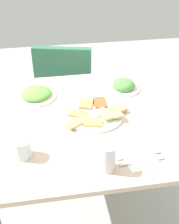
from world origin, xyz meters
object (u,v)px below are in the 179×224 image
Objects in this scene: spoon at (139,155)px; dining_table at (86,131)px; pide_platter at (95,114)px; dining_chair at (66,91)px; drinking_glass at (23,148)px; fork at (142,161)px; salad_plate_greens at (123,86)px; paper_napkin at (140,159)px; soda_can at (108,158)px; salad_plate_rice at (36,94)px.

dining_table is at bearing 114.68° from spoon.
dining_chair is at bearing 96.70° from pide_platter.
dining_table is at bearing 37.68° from drinking_glass.
drinking_glass is 0.50m from fork.
pide_platter reaches higher than dining_table.
paper_napkin is (-0.08, -0.59, -0.02)m from salad_plate_greens.
soda_can is at bearing -21.21° from drinking_glass.
salad_plate_greens is 0.61m from fork.
pide_platter is 1.51× the size of salad_plate_rice.
salad_plate_greens reaches higher than pide_platter.
dining_chair reaches higher than paper_napkin.
soda_can is (-0.02, -0.38, 0.05)m from pide_platter.
fork is (0.43, -0.60, -0.01)m from salad_plate_rice.
dining_chair is (-0.04, 0.75, -0.18)m from dining_table.
salad_plate_greens is 2.26× the size of drinking_glass.
salad_plate_rice is at bearing 126.43° from paper_napkin.
dining_chair is 0.80m from pide_platter.
pide_platter is at bearing -38.53° from salad_plate_rice.
salad_plate_greens is at bearing 0.95° from salad_plate_rice.
dining_table is 0.38m from salad_plate_greens.
salad_plate_greens reaches higher than salad_plate_rice.
fork reaches higher than paper_napkin.
dining_table is 7.39× the size of paper_napkin.
dining_table is at bearing 94.42° from soda_can.
dining_table is 0.40m from soda_can.
drinking_glass is (-0.35, -0.25, 0.03)m from pide_platter.
dining_chair is 1.07m from drinking_glass.
dining_chair is 0.62m from salad_plate_rice.
paper_napkin is at bearing 12.53° from soda_can.
fork is at bearing -90.00° from paper_napkin.
drinking_glass reaches higher than dining_table.
salad_plate_rice is 0.70m from spoon.
dining_table is 2.99× the size of pide_platter.
paper_napkin is at bearing -78.51° from dining_chair.
paper_napkin is (0.43, -0.58, -0.02)m from salad_plate_rice.
drinking_glass is 0.50m from spoon.
dining_chair is at bearing 67.95° from salad_plate_rice.
soda_can is 0.61× the size of fork.
salad_plate_rice is 1.82× the size of soda_can.
soda_can reaches higher than fork.
paper_napkin reaches higher than dining_table.
salad_plate_greens is at bearing 44.06° from dining_table.
dining_chair is 4.52× the size of fork.
spoon is (0.15, 0.05, -0.06)m from soda_can.
salad_plate_greens is at bearing 82.16° from paper_napkin.
drinking_glass is at bearing -142.32° from dining_table.
soda_can is 0.17m from spoon.
drinking_glass is at bearing 166.07° from spoon.
salad_plate_greens is at bearing 77.25° from spoon.
paper_napkin is at bearing -53.57° from salad_plate_rice.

